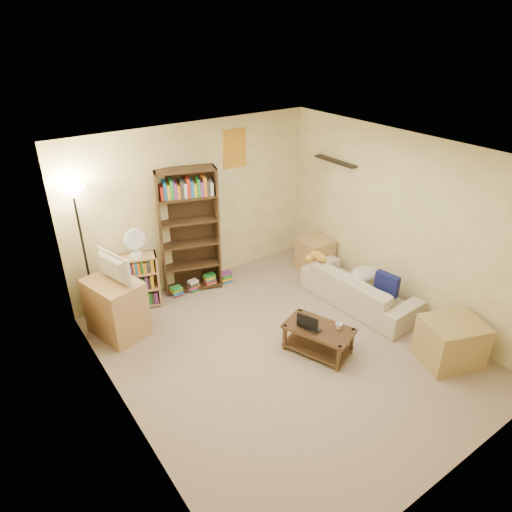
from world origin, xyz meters
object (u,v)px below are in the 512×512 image
tall_bookshelf (189,229)px  laptop (311,324)px  side_table (315,255)px  desk_fan (135,242)px  short_bookshelf (136,282)px  mug (339,326)px  tv_stand (116,308)px  television (109,269)px  end_cabinet (451,342)px  tabby_cat (317,256)px  sofa (360,289)px  coffee_table (318,336)px  floor_lamp (78,218)px

tall_bookshelf → laptop: bearing=-59.3°
side_table → laptop: bearing=-133.2°
desk_fan → short_bookshelf: bearing=136.9°
mug → tv_stand: (-2.09, 2.00, -0.02)m
television → end_cabinet: size_ratio=0.98×
tv_stand → end_cabinet: 4.25m
tabby_cat → end_cabinet: 2.22m
tabby_cat → end_cabinet: tabby_cat is taller
tabby_cat → desk_fan: (-2.36, 1.11, 0.46)m
desk_fan → tv_stand: bearing=-141.8°
sofa → desk_fan: desk_fan is taller
sofa → coffee_table: size_ratio=1.90×
end_cabinet → coffee_table: bearing=138.8°
tv_stand → side_table: (3.30, -0.21, -0.12)m
tabby_cat → short_bookshelf: size_ratio=0.50×
tall_bookshelf → side_table: size_ratio=3.47×
tall_bookshelf → mug: bearing=-55.7°
television → short_bookshelf: 0.86m
television → floor_lamp: size_ratio=0.34×
side_table → tall_bookshelf: bearing=161.4°
laptop → desk_fan: bearing=29.4°
mug → tall_bookshelf: (-0.73, 2.44, 0.60)m
coffee_table → floor_lamp: bearing=110.9°
laptop → television: television is taller
television → tall_bookshelf: (1.36, 0.44, 0.03)m
television → side_table: (3.30, -0.21, -0.71)m
desk_fan → end_cabinet: bearing=-51.6°
coffee_table → short_bookshelf: 2.71m
laptop → mug: (0.22, -0.25, 0.03)m
floor_lamp → side_table: bearing=-10.7°
short_bookshelf → side_table: bearing=4.2°
mug → desk_fan: bearing=123.3°
television → floor_lamp: floor_lamp is taller
floor_lamp → sofa: bearing=-28.9°
sofa → desk_fan: (-2.62, 1.78, 0.79)m
tabby_cat → laptop: 1.46m
tabby_cat → tall_bookshelf: bearing=142.7°
sofa → television: (-3.13, 1.38, 0.73)m
sofa → short_bookshelf: size_ratio=2.21×
side_table → coffee_table: bearing=-130.6°
laptop → end_cabinet: 1.70m
tabby_cat → television: 2.98m
sofa → mug: size_ratio=13.93×
laptop → short_bookshelf: short_bookshelf is taller
sofa → floor_lamp: bearing=58.2°
desk_fan → end_cabinet: 4.27m
tall_bookshelf → short_bookshelf: tall_bookshelf is taller
mug → short_bookshelf: bearing=123.6°
tall_bookshelf → floor_lamp: size_ratio=0.98×
television → floor_lamp: (-0.16, 0.44, 0.57)m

